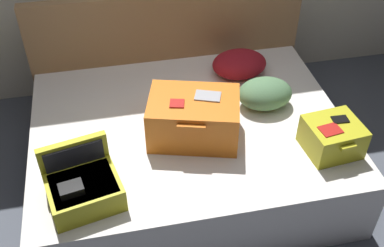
% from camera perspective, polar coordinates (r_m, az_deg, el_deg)
% --- Properties ---
extents(ground_plane, '(12.00, 12.00, 0.00)m').
position_cam_1_polar(ground_plane, '(3.18, 1.04, -11.29)').
color(ground_plane, '#4C515B').
extents(bed, '(2.05, 1.57, 0.48)m').
position_cam_1_polar(bed, '(3.26, -0.42, -3.23)').
color(bed, silver).
rests_on(bed, ground).
extents(headboard, '(2.09, 0.08, 1.03)m').
position_cam_1_polar(headboard, '(3.74, -2.95, 8.45)').
color(headboard, olive).
rests_on(headboard, ground).
extents(hard_case_large, '(0.64, 0.52, 0.30)m').
position_cam_1_polar(hard_case_large, '(2.91, 0.21, 0.77)').
color(hard_case_large, '#D16619').
rests_on(hard_case_large, bed).
extents(hard_case_medium, '(0.45, 0.42, 0.31)m').
position_cam_1_polar(hard_case_medium, '(2.64, -13.10, -7.46)').
color(hard_case_medium, gold).
rests_on(hard_case_medium, bed).
extents(hard_case_small, '(0.34, 0.34, 0.21)m').
position_cam_1_polar(hard_case_small, '(2.97, 16.65, -1.53)').
color(hard_case_small, gold).
rests_on(hard_case_small, bed).
extents(pillow_near_headboard, '(0.37, 0.29, 0.20)m').
position_cam_1_polar(pillow_near_headboard, '(3.23, 8.84, 3.62)').
color(pillow_near_headboard, '#4C724C').
rests_on(pillow_near_headboard, bed).
extents(pillow_center_head, '(0.41, 0.33, 0.18)m').
position_cam_1_polar(pillow_center_head, '(3.52, 5.76, 7.20)').
color(pillow_center_head, maroon).
rests_on(pillow_center_head, bed).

